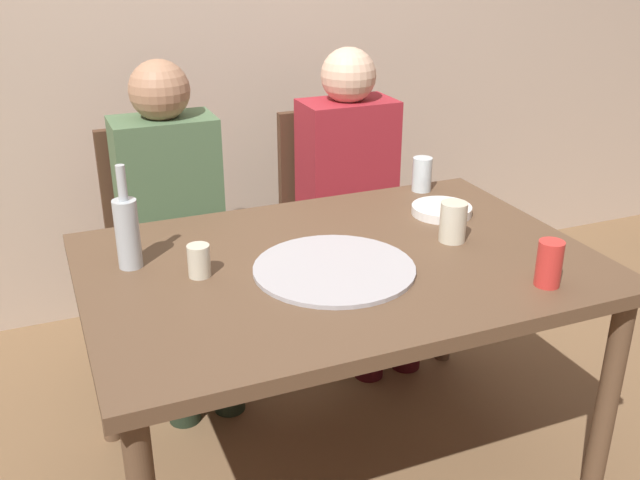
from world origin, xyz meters
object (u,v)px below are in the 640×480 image
object	(u,v)px
wine_bottle	(127,231)
pizza_tray	(334,269)
tumbler_near	(453,222)
chair_right	(340,207)
tumbler_far	(422,174)
soda_can	(549,263)
guest_in_beanie	(357,189)
plate_stack	(442,210)
dining_table	(340,284)
wine_glass	(199,261)
guest_in_sweater	(175,215)
chair_left	(169,233)

from	to	relation	value
wine_bottle	pizza_tray	bearing A→B (deg)	-25.32
tumbler_near	chair_right	bearing A→B (deg)	87.59
tumbler_far	pizza_tray	bearing A→B (deg)	-138.62
soda_can	guest_in_beanie	size ratio (longest dim) A/B	0.10
pizza_tray	guest_in_beanie	distance (m)	0.91
tumbler_far	plate_stack	size ratio (longest dim) A/B	0.62
plate_stack	guest_in_beanie	xyz separation A→B (m)	(-0.05, 0.54, -0.10)
soda_can	chair_right	world-z (taller)	chair_right
dining_table	wine_bottle	size ratio (longest dim) A/B	4.86
dining_table	soda_can	size ratio (longest dim) A/B	11.47
dining_table	tumbler_near	distance (m)	0.38
tumbler_near	tumbler_far	xyz separation A→B (m)	(0.14, 0.42, 0.00)
dining_table	wine_glass	distance (m)	0.41
wine_glass	chair_right	world-z (taller)	chair_right
plate_stack	chair_right	world-z (taller)	chair_right
wine_glass	plate_stack	world-z (taller)	wine_glass
wine_glass	guest_in_sweater	world-z (taller)	guest_in_sweater
plate_stack	wine_glass	bearing A→B (deg)	-170.18
wine_glass	chair_left	bearing A→B (deg)	85.15
soda_can	guest_in_beanie	world-z (taller)	guest_in_beanie
dining_table	chair_left	distance (m)	0.94
wine_glass	soda_can	size ratio (longest dim) A/B	0.72
soda_can	plate_stack	world-z (taller)	soda_can
tumbler_far	chair_right	size ratio (longest dim) A/B	0.13
chair_left	guest_in_sweater	world-z (taller)	guest_in_sweater
wine_bottle	plate_stack	size ratio (longest dim) A/B	1.49
tumbler_near	guest_in_sweater	bearing A→B (deg)	132.42
chair_left	tumbler_near	bearing A→B (deg)	127.15
wine_bottle	tumbler_near	size ratio (longest dim) A/B	2.42
chair_left	wine_bottle	bearing A→B (deg)	71.93
dining_table	wine_glass	xyz separation A→B (m)	(-0.38, 0.05, 0.12)
chair_right	dining_table	bearing A→B (deg)	65.83
wine_bottle	plate_stack	world-z (taller)	wine_bottle
tumbler_far	guest_in_sweater	size ratio (longest dim) A/B	0.10
wine_glass	soda_can	distance (m)	0.90
soda_can	guest_in_sweater	distance (m)	1.32
wine_glass	guest_in_sweater	size ratio (longest dim) A/B	0.08
dining_table	tumbler_far	bearing A→B (deg)	39.89
pizza_tray	guest_in_sweater	distance (m)	0.84
pizza_tray	tumbler_near	size ratio (longest dim) A/B	3.69
wine_glass	guest_in_sweater	bearing A→B (deg)	84.08
dining_table	guest_in_beanie	xyz separation A→B (m)	(0.40, 0.73, -0.01)
wine_glass	soda_can	bearing A→B (deg)	-25.84
dining_table	guest_in_beanie	bearing A→B (deg)	61.54
chair_right	guest_in_beanie	distance (m)	0.20
tumbler_far	soda_can	world-z (taller)	soda_can
guest_in_beanie	pizza_tray	bearing A→B (deg)	60.94
chair_right	guest_in_beanie	world-z (taller)	guest_in_beanie
tumbler_near	plate_stack	xyz separation A→B (m)	(0.08, 0.20, -0.05)
tumbler_far	chair_right	world-z (taller)	chair_right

